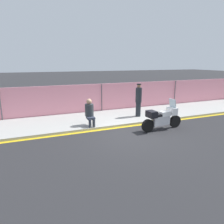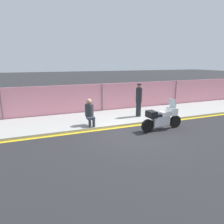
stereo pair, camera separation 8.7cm
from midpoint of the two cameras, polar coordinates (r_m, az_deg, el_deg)
ground_plane at (r=9.05m, az=6.21°, el=-6.41°), size 120.00×120.00×0.00m
sidewalk at (r=11.42m, az=-0.11°, el=-1.62°), size 42.10×3.12×0.12m
curb_paint_stripe at (r=9.99m, az=3.30°, el=-4.34°), size 42.10×0.18×0.01m
storefront_fence at (r=12.74m, az=-2.78°, el=3.98°), size 39.99×0.17×1.83m
motorcycle at (r=9.73m, az=14.31°, el=-1.70°), size 2.25×0.60×1.45m
officer_standing at (r=11.38m, az=7.87°, el=3.48°), size 0.35×0.35×1.86m
person_seated_on_curb at (r=9.76m, az=-6.16°, el=0.29°), size 0.42×0.69×1.31m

